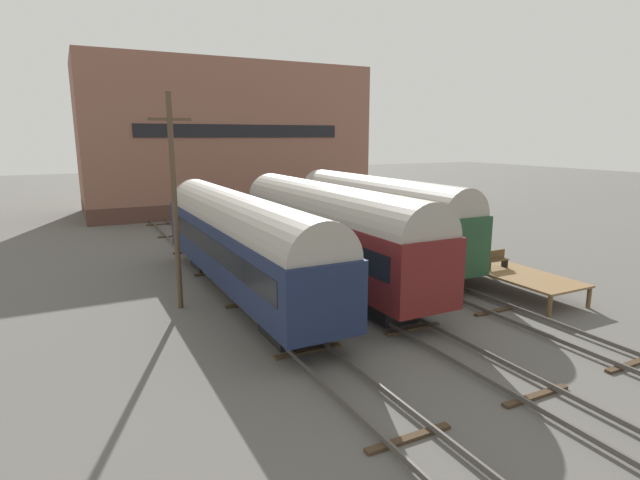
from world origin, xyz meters
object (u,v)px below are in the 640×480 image
Objects in this scene: train_car_maroon at (329,228)px; train_car_navy at (240,238)px; utility_pole at (175,200)px; bench at (496,259)px; person_worker at (350,307)px; train_car_green at (377,215)px.

train_car_maroon is 0.91× the size of train_car_navy.
train_car_navy is 1.93× the size of utility_pole.
utility_pole is at bearing 163.95° from bench.
person_worker is at bearing -170.69° from bench.
utility_pole reaches higher than bench.
bench is 9.71m from person_worker.
bench is at bearing 9.31° from person_worker.
train_car_navy is (-9.43, -2.27, -0.17)m from train_car_green.
person_worker is 8.97m from utility_pole.
train_car_maroon is 8.04m from utility_pole.
utility_pole is (-12.52, -2.85, 1.90)m from train_car_green.
bench is at bearing -32.19° from train_car_maroon.
train_car_maroon is 6.86m from person_worker.
train_car_green is 7.76m from bench.
train_car_maroon is at bearing -4.17° from train_car_navy.
train_car_green is 11.21× the size of bench.
person_worker is (-2.31, -6.14, -2.03)m from train_car_maroon.
train_car_navy is 13.00m from bench.
train_car_green is at bearing 28.99° from train_car_maroon.
train_car_navy is 13.14× the size of bench.
train_car_navy is at bearing 10.65° from utility_pole.
train_car_maroon is 8.69m from bench.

